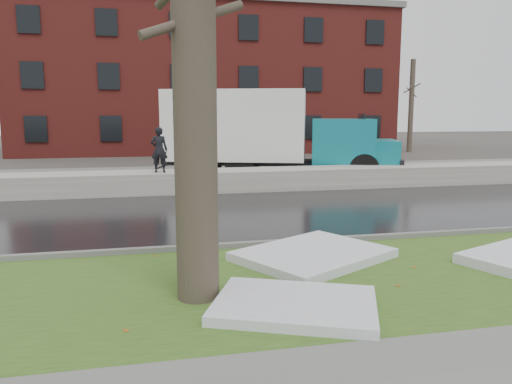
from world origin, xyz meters
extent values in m
plane|color=#47423D|center=(0.00, 0.00, 0.00)|extent=(120.00, 120.00, 0.00)
cube|color=#2C4818|center=(0.00, -1.25, 0.02)|extent=(60.00, 4.50, 0.04)
cube|color=black|center=(0.00, 4.50, 0.01)|extent=(60.00, 7.00, 0.03)
cube|color=slate|center=(0.00, 13.00, 0.01)|extent=(60.00, 9.00, 0.03)
cube|color=slate|center=(0.00, 1.00, 0.07)|extent=(60.00, 0.15, 0.14)
cube|color=#B0ABA1|center=(0.00, 8.70, 0.38)|extent=(60.00, 1.60, 0.75)
cube|color=maroon|center=(2.00, 30.00, 5.00)|extent=(26.00, 12.00, 10.00)
cylinder|color=brown|center=(-6.00, 26.00, 3.25)|extent=(0.36, 0.36, 6.50)
cylinder|color=brown|center=(-6.00, 26.00, 4.20)|extent=(0.84, 1.62, 0.73)
cylinder|color=brown|center=(-6.00, 26.00, 5.10)|extent=(1.08, 1.26, 0.66)
cylinder|color=brown|center=(-6.00, 26.00, 3.60)|extent=(1.40, 0.61, 0.63)
cylinder|color=brown|center=(16.00, 24.00, 3.25)|extent=(0.36, 0.36, 6.50)
cylinder|color=brown|center=(16.00, 24.00, 4.20)|extent=(0.84, 1.62, 0.73)
cylinder|color=brown|center=(16.00, 24.00, 5.10)|extent=(1.08, 1.26, 0.66)
cylinder|color=brown|center=(16.00, 24.00, 3.60)|extent=(1.40, 0.61, 0.63)
cylinder|color=#9D9FA5|center=(-1.71, -1.22, 0.36)|extent=(0.28, 0.28, 0.64)
ellipsoid|color=#B9130E|center=(-1.71, -1.22, 0.68)|extent=(0.33, 0.33, 0.15)
cylinder|color=#B9130E|center=(-1.71, -1.22, 0.77)|extent=(0.06, 0.06, 0.05)
cylinder|color=#B9130E|center=(-1.84, -1.17, 0.43)|extent=(0.12, 0.13, 0.10)
cylinder|color=#B9130E|center=(-1.59, -1.28, 0.43)|extent=(0.12, 0.13, 0.10)
cylinder|color=#9D9FA5|center=(-1.66, -1.10, 0.43)|extent=(0.15, 0.13, 0.13)
cylinder|color=brown|center=(-1.81, -1.61, 3.89)|extent=(0.64, 0.64, 7.69)
cylinder|color=brown|center=(-1.81, -1.61, 4.00)|extent=(1.52, 0.74, 0.69)
cube|color=black|center=(2.54, 11.69, 0.70)|extent=(8.45, 3.75, 0.24)
cube|color=silver|center=(1.22, 12.14, 2.25)|extent=(6.33, 4.38, 2.89)
cube|color=#0D727D|center=(5.43, 10.72, 1.60)|extent=(3.15, 3.22, 1.82)
cube|color=#0D727D|center=(6.89, 10.22, 1.18)|extent=(1.97, 2.64, 0.96)
cube|color=black|center=(6.13, 10.48, 2.25)|extent=(0.77, 2.05, 0.96)
cube|color=black|center=(-2.12, 13.27, 0.35)|extent=(2.15, 1.80, 0.72)
cylinder|color=black|center=(5.83, 9.40, 0.59)|extent=(1.22, 0.68, 1.18)
cylinder|color=black|center=(6.55, 11.52, 0.59)|extent=(1.22, 0.68, 1.18)
cylinder|color=black|center=(1.17, 10.97, 0.59)|extent=(1.22, 0.68, 1.18)
cylinder|color=black|center=(1.88, 13.10, 0.59)|extent=(1.22, 0.68, 1.18)
cylinder|color=black|center=(-0.46, 11.52, 0.59)|extent=(1.22, 0.68, 1.18)
cylinder|color=black|center=(0.26, 13.65, 0.59)|extent=(1.22, 0.68, 1.18)
imported|color=black|center=(-2.07, 8.45, 1.52)|extent=(0.62, 0.47, 1.54)
cube|color=silver|center=(0.49, -0.10, 0.12)|extent=(3.25, 3.02, 0.16)
cube|color=silver|center=(-0.56, -2.39, 0.11)|extent=(2.65, 2.34, 0.14)
camera|label=1|loc=(-2.50, -8.69, 2.73)|focal=35.00mm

